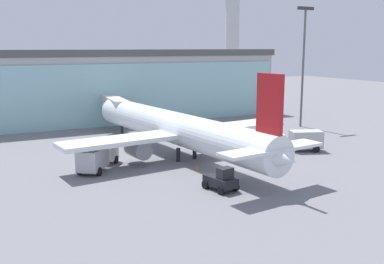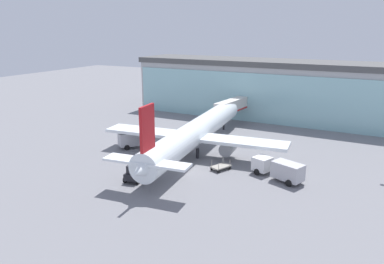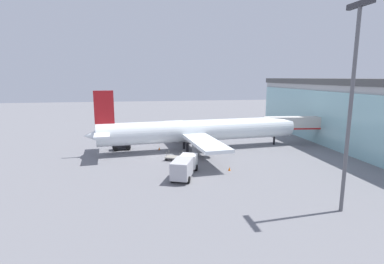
# 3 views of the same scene
# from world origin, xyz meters

# --- Properties ---
(ground) EXTENTS (240.00, 240.00, 0.00)m
(ground) POSITION_xyz_m (0.00, 0.00, 0.00)
(ground) COLOR slate
(terminal_building) EXTENTS (62.21, 14.31, 12.88)m
(terminal_building) POSITION_xyz_m (-0.00, 38.63, 6.44)
(terminal_building) COLOR #AAAAAA
(terminal_building) RESTS_ON ground
(jet_bridge) EXTENTS (3.63, 13.22, 5.46)m
(jet_bridge) POSITION_xyz_m (-4.13, 28.00, 4.10)
(jet_bridge) COLOR beige
(jet_bridge) RESTS_ON ground
(airplane) EXTENTS (30.10, 40.23, 10.98)m
(airplane) POSITION_xyz_m (-2.85, 7.46, 3.49)
(airplane) COLOR white
(airplane) RESTS_ON ground
(catering_truck) EXTENTS (6.24, 7.10, 2.65)m
(catering_truck) POSITION_xyz_m (-13.19, 6.20, 1.47)
(catering_truck) COLOR silver
(catering_truck) RESTS_ON ground
(fuel_truck) EXTENTS (7.60, 4.72, 2.65)m
(fuel_truck) POSITION_xyz_m (12.01, 2.78, 1.47)
(fuel_truck) COLOR silver
(fuel_truck) RESTS_ON ground
(baggage_cart) EXTENTS (2.58, 3.21, 1.50)m
(baggage_cart) POSITION_xyz_m (3.72, 2.41, 0.50)
(baggage_cart) COLOR #9E998C
(baggage_cart) RESTS_ON ground
(pushback_tug) EXTENTS (2.62, 3.45, 2.30)m
(pushback_tug) POSITION_xyz_m (-5.00, -6.47, 0.97)
(pushback_tug) COLOR black
(pushback_tug) RESTS_ON ground
(safety_cone_nose) EXTENTS (0.36, 0.36, 0.55)m
(safety_cone_nose) POSITION_xyz_m (-3.80, 0.51, 0.28)
(safety_cone_nose) COLOR orange
(safety_cone_nose) RESTS_ON ground
(safety_cone_wingtip) EXTENTS (0.36, 0.36, 0.55)m
(safety_cone_wingtip) POSITION_xyz_m (10.49, 9.52, 0.28)
(safety_cone_wingtip) COLOR orange
(safety_cone_wingtip) RESTS_ON ground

